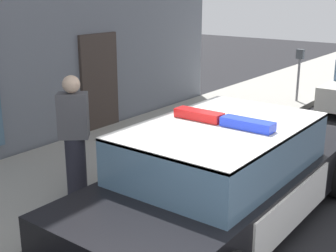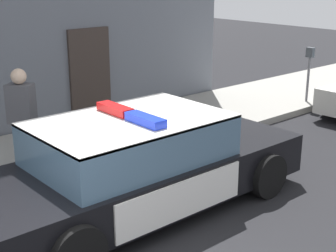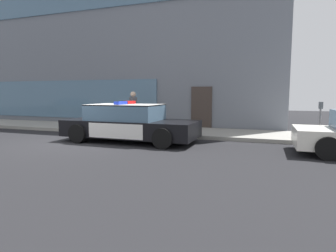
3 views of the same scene
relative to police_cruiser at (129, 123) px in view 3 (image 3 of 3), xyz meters
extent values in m
plane|color=black|center=(-2.01, -1.01, -0.68)|extent=(48.00, 48.00, 0.00)
cube|color=gray|center=(-2.01, 2.67, -0.60)|extent=(48.00, 2.70, 0.15)
cube|color=slate|center=(-4.02, 9.25, 4.01)|extent=(19.32, 10.35, 9.39)
cube|color=slate|center=(-6.34, 4.04, 0.77)|extent=(11.59, 0.08, 2.10)
cube|color=#382D28|center=(1.77, 4.04, 0.37)|extent=(1.00, 0.08, 2.10)
cube|color=black|center=(0.06, 0.00, -0.18)|extent=(4.96, 1.88, 0.60)
cube|color=silver|center=(1.65, 0.00, -0.01)|extent=(1.69, 1.84, 0.05)
cube|color=silver|center=(-1.68, 0.00, -0.01)|extent=(1.39, 1.84, 0.05)
cube|color=silver|center=(-0.04, 0.95, -0.18)|extent=(2.08, 0.03, 0.51)
cube|color=silver|center=(-0.04, -0.95, -0.18)|extent=(2.08, 0.03, 0.51)
cube|color=yellow|center=(-0.04, 0.97, -0.18)|extent=(0.22, 0.01, 0.26)
cube|color=slate|center=(-0.14, 0.00, 0.39)|extent=(2.58, 1.69, 0.60)
cube|color=silver|center=(-0.14, 0.00, 0.68)|extent=(2.58, 1.69, 0.04)
cube|color=red|center=(-0.14, 0.34, 0.76)|extent=(0.20, 0.64, 0.11)
cube|color=blue|center=(-0.14, -0.34, 0.76)|extent=(0.20, 0.64, 0.11)
cylinder|color=black|center=(1.70, 0.94, -0.34)|extent=(0.68, 0.22, 0.68)
cylinder|color=black|center=(1.70, -0.94, -0.34)|extent=(0.68, 0.22, 0.68)
cylinder|color=black|center=(-1.58, 0.94, -0.34)|extent=(0.68, 0.22, 0.68)
cylinder|color=black|center=(-1.58, -0.94, -0.34)|extent=(0.68, 0.22, 0.68)
cylinder|color=gold|center=(0.69, 1.65, -0.48)|extent=(0.28, 0.28, 0.10)
cylinder|color=gold|center=(0.69, 1.65, -0.20)|extent=(0.19, 0.19, 0.45)
sphere|color=gold|center=(0.69, 1.65, 0.09)|extent=(0.22, 0.22, 0.22)
cylinder|color=#B21E19|center=(0.69, 1.65, 0.16)|extent=(0.06, 0.06, 0.05)
cylinder|color=#B21E19|center=(0.69, 1.51, -0.18)|extent=(0.09, 0.10, 0.09)
cylinder|color=#B21E19|center=(0.69, 1.80, -0.18)|extent=(0.09, 0.10, 0.09)
cylinder|color=#B21E19|center=(0.84, 1.65, -0.22)|extent=(0.10, 0.12, 0.12)
cylinder|color=black|center=(6.35, 0.90, -0.36)|extent=(0.65, 0.22, 0.64)
cylinder|color=black|center=(6.40, -0.91, -0.36)|extent=(0.65, 0.22, 0.64)
cylinder|color=#23232D|center=(-0.80, 1.93, -0.10)|extent=(0.28, 0.28, 0.85)
cube|color=#4C4C51|center=(-0.80, 1.93, 0.63)|extent=(0.46, 0.47, 0.62)
sphere|color=beige|center=(-0.80, 1.93, 1.06)|extent=(0.24, 0.24, 0.24)
cylinder|color=slate|center=(6.54, 1.67, 0.02)|extent=(0.06, 0.06, 1.10)
cube|color=#474C51|center=(6.54, 1.67, 0.69)|extent=(0.12, 0.18, 0.24)
camera|label=1|loc=(-4.75, -2.68, 2.26)|focal=48.89mm
camera|label=2|loc=(-3.91, -5.16, 2.61)|focal=53.10mm
camera|label=3|loc=(4.98, -9.42, 1.10)|focal=30.69mm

